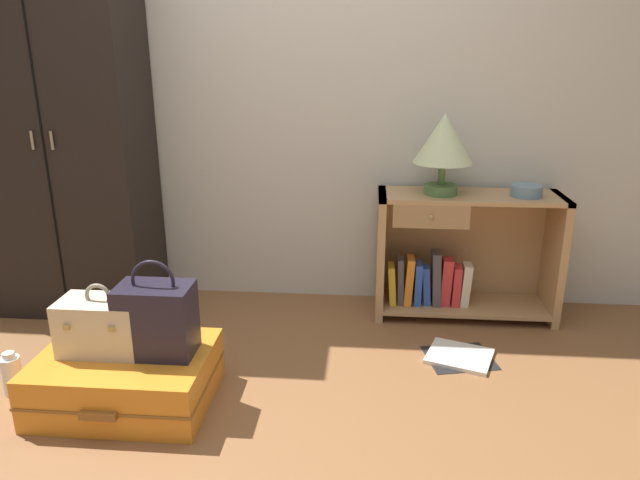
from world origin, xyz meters
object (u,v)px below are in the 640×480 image
suitcase_large (127,378)px  train_case (102,325)px  handbag (157,319)px  open_book_on_floor (459,356)px  table_lamp (444,142)px  bottle (12,374)px  bowl (526,191)px  bookshelf (458,256)px  wardrobe (66,134)px

suitcase_large → train_case: (-0.09, 0.02, 0.22)m
handbag → open_book_on_floor: bearing=19.8°
table_lamp → suitcase_large: bearing=-144.3°
train_case → bottle: train_case is taller
bowl → suitcase_large: bearing=-151.7°
open_book_on_floor → bookshelf: bearing=85.8°
handbag → open_book_on_floor: 1.40m
bowl → handbag: bearing=-150.2°
wardrobe → bottle: wardrobe is taller
wardrobe → open_book_on_floor: wardrobe is taller
wardrobe → suitcase_large: 1.41m
handbag → bottle: (-0.65, 0.00, -0.29)m
suitcase_large → bookshelf: bearing=34.3°
bookshelf → table_lamp: size_ratio=2.32×
wardrobe → table_lamp: wardrobe is taller
bowl → handbag: size_ratio=0.40×
open_book_on_floor → suitcase_large: bearing=-161.4°
bottle → table_lamp: bearing=27.0°
bowl → handbag: (-1.63, -0.93, -0.33)m
table_lamp → handbag: table_lamp is taller
bookshelf → train_case: size_ratio=2.93×
table_lamp → open_book_on_floor: 1.06m
suitcase_large → open_book_on_floor: size_ratio=1.94×
bottle → open_book_on_floor: bearing=13.3°
handbag → suitcase_large: bearing=-172.2°
suitcase_large → train_case: 0.24m
bowl → table_lamp: bearing=178.6°
bottle → open_book_on_floor: bottle is taller
bowl → train_case: size_ratio=0.49×
wardrobe → suitcase_large: size_ratio=2.81×
handbag → train_case: bearing=-179.7°
wardrobe → open_book_on_floor: (2.04, -0.45, -0.96)m
handbag → bowl: bearing=29.8°
table_lamp → bowl: (0.43, -0.01, -0.24)m
bookshelf → bowl: 0.49m
bookshelf → bottle: 2.21m
bowl → suitcase_large: size_ratio=0.23×
handbag → table_lamp: bearing=38.3°
bookshelf → handbag: 1.64m
wardrobe → train_case: wardrobe is taller
bowl → handbag: 1.90m
wardrobe → bookshelf: bearing=1.8°
bottle → open_book_on_floor: 1.98m
wardrobe → suitcase_large: wardrobe is taller
suitcase_large → handbag: handbag is taller
table_lamp → bottle: bearing=-153.0°
bookshelf → table_lamp: bearing=-165.9°
bottle → handbag: bearing=-0.1°
bottle → open_book_on_floor: size_ratio=0.53×
suitcase_large → bottle: suitcase_large is taller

